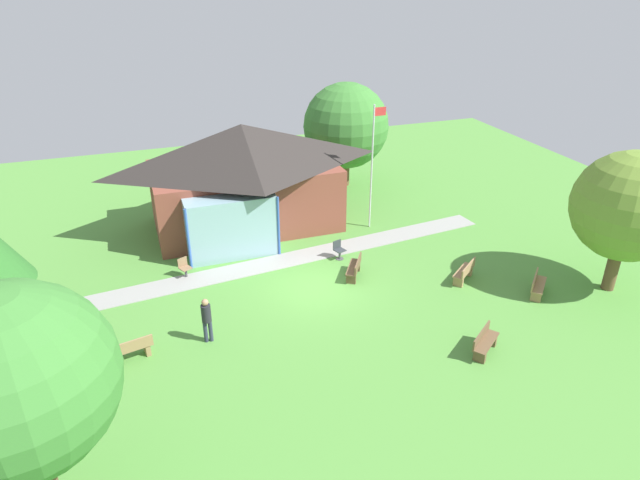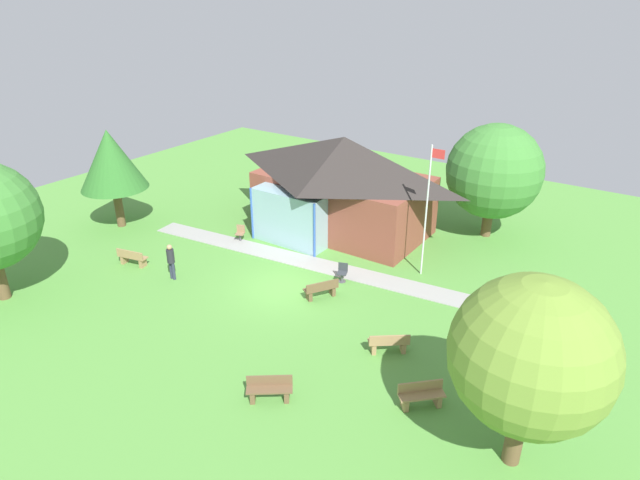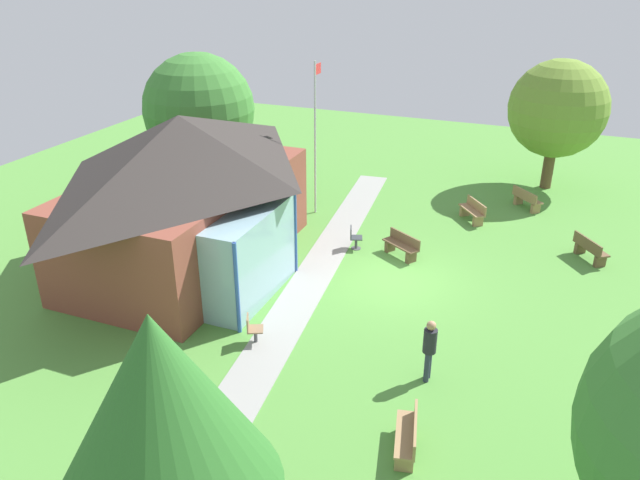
{
  "view_description": "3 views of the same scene",
  "coord_description": "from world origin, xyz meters",
  "px_view_note": "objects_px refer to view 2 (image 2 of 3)",
  "views": [
    {
      "loc": [
        -6.41,
        -18.65,
        12.01
      ],
      "look_at": [
        0.88,
        1.92,
        1.14
      ],
      "focal_mm": 31.25,
      "sensor_mm": 36.0,
      "label": 1
    },
    {
      "loc": [
        13.2,
        -16.56,
        12.27
      ],
      "look_at": [
        0.16,
        2.65,
        1.39
      ],
      "focal_mm": 30.49,
      "sensor_mm": 36.0,
      "label": 2
    },
    {
      "loc": [
        -17.59,
        -4.4,
        9.91
      ],
      "look_at": [
        -0.29,
        2.54,
        1.17
      ],
      "focal_mm": 34.51,
      "sensor_mm": 36.0,
      "label": 3
    }
  ],
  "objects_px": {
    "bench_lawn_far_right": "(421,395)",
    "patio_chair_lawn_spare": "(342,273)",
    "pavilion": "(341,183)",
    "visitor_strolling_lawn": "(171,259)",
    "bench_front_right": "(270,389)",
    "bench_rear_near_path": "(321,290)",
    "tree_behind_pavilion_right": "(494,172)",
    "tree_west_hedge": "(111,160)",
    "flagpole": "(427,207)",
    "patio_chair_west": "(240,234)",
    "tree_far_east": "(531,356)",
    "bench_mid_right": "(389,343)",
    "bench_mid_left": "(132,258)"
  },
  "relations": [
    {
      "from": "bench_lawn_far_right",
      "to": "tree_behind_pavilion_right",
      "type": "bearing_deg",
      "value": -123.29
    },
    {
      "from": "pavilion",
      "to": "bench_rear_near_path",
      "type": "distance_m",
      "value": 7.7
    },
    {
      "from": "pavilion",
      "to": "bench_front_right",
      "type": "xyz_separation_m",
      "value": [
        5.39,
        -12.86,
        -2.32
      ]
    },
    {
      "from": "bench_mid_left",
      "to": "tree_behind_pavilion_right",
      "type": "bearing_deg",
      "value": 32.86
    },
    {
      "from": "bench_rear_near_path",
      "to": "tree_west_hedge",
      "type": "distance_m",
      "value": 14.14
    },
    {
      "from": "tree_behind_pavilion_right",
      "to": "tree_far_east",
      "type": "bearing_deg",
      "value": -68.78
    },
    {
      "from": "pavilion",
      "to": "bench_front_right",
      "type": "relative_size",
      "value": 6.74
    },
    {
      "from": "tree_behind_pavilion_right",
      "to": "bench_mid_left",
      "type": "bearing_deg",
      "value": -134.82
    },
    {
      "from": "bench_mid_right",
      "to": "tree_far_east",
      "type": "xyz_separation_m",
      "value": [
        5.23,
        -2.52,
        3.26
      ]
    },
    {
      "from": "flagpole",
      "to": "visitor_strolling_lawn",
      "type": "xyz_separation_m",
      "value": [
        -9.3,
        -6.87,
        -2.38
      ]
    },
    {
      "from": "patio_chair_west",
      "to": "tree_behind_pavilion_right",
      "type": "relative_size",
      "value": 0.14
    },
    {
      "from": "patio_chair_west",
      "to": "tree_west_hedge",
      "type": "bearing_deg",
      "value": -7.17
    },
    {
      "from": "tree_far_east",
      "to": "tree_west_hedge",
      "type": "relative_size",
      "value": 1.06
    },
    {
      "from": "bench_front_right",
      "to": "tree_far_east",
      "type": "distance_m",
      "value": 8.19
    },
    {
      "from": "bench_lawn_far_right",
      "to": "tree_west_hedge",
      "type": "relative_size",
      "value": 0.25
    },
    {
      "from": "pavilion",
      "to": "tree_behind_pavilion_right",
      "type": "xyz_separation_m",
      "value": [
        6.92,
        3.81,
        0.88
      ]
    },
    {
      "from": "flagpole",
      "to": "patio_chair_west",
      "type": "bearing_deg",
      "value": -168.09
    },
    {
      "from": "visitor_strolling_lawn",
      "to": "tree_far_east",
      "type": "distance_m",
      "value": 16.39
    },
    {
      "from": "bench_mid_left",
      "to": "patio_chair_lawn_spare",
      "type": "distance_m",
      "value": 10.19
    },
    {
      "from": "pavilion",
      "to": "patio_chair_west",
      "type": "bearing_deg",
      "value": -130.69
    },
    {
      "from": "bench_lawn_far_right",
      "to": "bench_rear_near_path",
      "type": "relative_size",
      "value": 0.92
    },
    {
      "from": "bench_front_right",
      "to": "bench_rear_near_path",
      "type": "distance_m",
      "value": 6.61
    },
    {
      "from": "bench_mid_right",
      "to": "bench_mid_left",
      "type": "bearing_deg",
      "value": 145.89
    },
    {
      "from": "tree_far_east",
      "to": "tree_behind_pavilion_right",
      "type": "distance_m",
      "value": 15.85
    },
    {
      "from": "flagpole",
      "to": "patio_chair_lawn_spare",
      "type": "height_order",
      "value": "flagpole"
    },
    {
      "from": "bench_lawn_far_right",
      "to": "visitor_strolling_lawn",
      "type": "xyz_separation_m",
      "value": [
        -12.99,
        1.29,
        0.62
      ]
    },
    {
      "from": "pavilion",
      "to": "visitor_strolling_lawn",
      "type": "xyz_separation_m",
      "value": [
        -3.41,
        -9.06,
        -1.7
      ]
    },
    {
      "from": "bench_front_right",
      "to": "tree_west_hedge",
      "type": "height_order",
      "value": "tree_west_hedge"
    },
    {
      "from": "pavilion",
      "to": "patio_chair_lawn_spare",
      "type": "height_order",
      "value": "pavilion"
    },
    {
      "from": "bench_mid_left",
      "to": "tree_behind_pavilion_right",
      "type": "xyz_separation_m",
      "value": [
        12.96,
        13.04,
        3.2
      ]
    },
    {
      "from": "patio_chair_lawn_spare",
      "to": "tree_behind_pavilion_right",
      "type": "xyz_separation_m",
      "value": [
        3.76,
        8.65,
        3.18
      ]
    },
    {
      "from": "bench_mid_right",
      "to": "visitor_strolling_lawn",
      "type": "relative_size",
      "value": 0.84
    },
    {
      "from": "patio_chair_west",
      "to": "tree_behind_pavilion_right",
      "type": "distance_m",
      "value": 13.6
    },
    {
      "from": "tree_west_hedge",
      "to": "patio_chair_lawn_spare",
      "type": "bearing_deg",
      "value": 6.7
    },
    {
      "from": "patio_chair_west",
      "to": "tree_far_east",
      "type": "relative_size",
      "value": 0.15
    },
    {
      "from": "patio_chair_lawn_spare",
      "to": "visitor_strolling_lawn",
      "type": "distance_m",
      "value": 7.83
    },
    {
      "from": "patio_chair_west",
      "to": "bench_rear_near_path",
      "type": "bearing_deg",
      "value": 135.13
    },
    {
      "from": "bench_mid_left",
      "to": "tree_west_hedge",
      "type": "bearing_deg",
      "value": 135.93
    },
    {
      "from": "bench_rear_near_path",
      "to": "tree_behind_pavilion_right",
      "type": "distance_m",
      "value": 11.52
    },
    {
      "from": "bench_lawn_far_right",
      "to": "bench_mid_right",
      "type": "height_order",
      "value": "same"
    },
    {
      "from": "patio_chair_west",
      "to": "patio_chair_lawn_spare",
      "type": "bearing_deg",
      "value": 149.26
    },
    {
      "from": "bench_mid_right",
      "to": "tree_behind_pavilion_right",
      "type": "relative_size",
      "value": 0.24
    },
    {
      "from": "patio_chair_lawn_spare",
      "to": "bench_front_right",
      "type": "bearing_deg",
      "value": 85.98
    },
    {
      "from": "pavilion",
      "to": "tree_west_hedge",
      "type": "xyz_separation_m",
      "value": [
        -10.52,
        -6.45,
        1.11
      ]
    },
    {
      "from": "pavilion",
      "to": "tree_behind_pavilion_right",
      "type": "distance_m",
      "value": 7.95
    },
    {
      "from": "flagpole",
      "to": "bench_mid_right",
      "type": "bearing_deg",
      "value": -76.26
    },
    {
      "from": "bench_lawn_far_right",
      "to": "patio_chair_lawn_spare",
      "type": "distance_m",
      "value": 8.46
    },
    {
      "from": "pavilion",
      "to": "bench_mid_left",
      "type": "bearing_deg",
      "value": -123.2
    },
    {
      "from": "patio_chair_west",
      "to": "visitor_strolling_lawn",
      "type": "xyz_separation_m",
      "value": [
        0.19,
        -4.87,
        0.61
      ]
    },
    {
      "from": "pavilion",
      "to": "visitor_strolling_lawn",
      "type": "distance_m",
      "value": 9.83
    }
  ]
}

